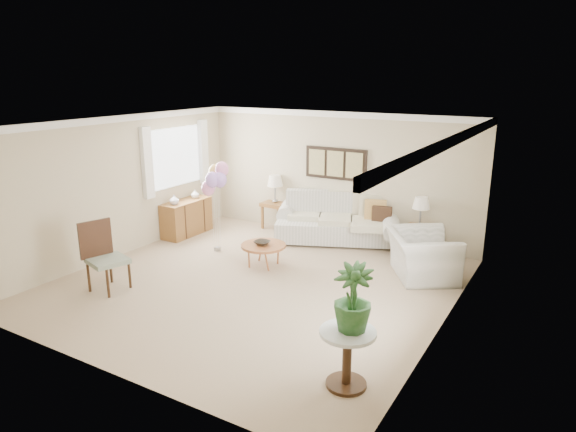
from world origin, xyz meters
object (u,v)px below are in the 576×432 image
Objects in this scene: coffee_table at (263,246)px; balloon_cluster at (216,178)px; sofa at (338,222)px; accent_chair at (104,255)px; armchair at (422,255)px.

coffee_table is 1.62m from balloon_cluster.
accent_chair is at bearing -117.58° from sofa.
balloon_cluster is (0.42, 2.35, 0.86)m from accent_chair.
sofa is 2.68m from balloon_cluster.
accent_chair is (-4.19, -3.05, 0.19)m from armchair.
sofa is at bearing 75.27° from coffee_table.
coffee_table is at bearing -104.73° from sofa.
balloon_cluster reaches higher than coffee_table.
armchair is at bearing -27.47° from sofa.
accent_chair is at bearing -100.09° from balloon_cluster.
balloon_cluster is at bearing -134.43° from sofa.
armchair is at bearing 36.06° from accent_chair.
armchair is 5.19m from accent_chair.
accent_chair reaches higher than coffee_table.
sofa is 2.54× the size of armchair.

